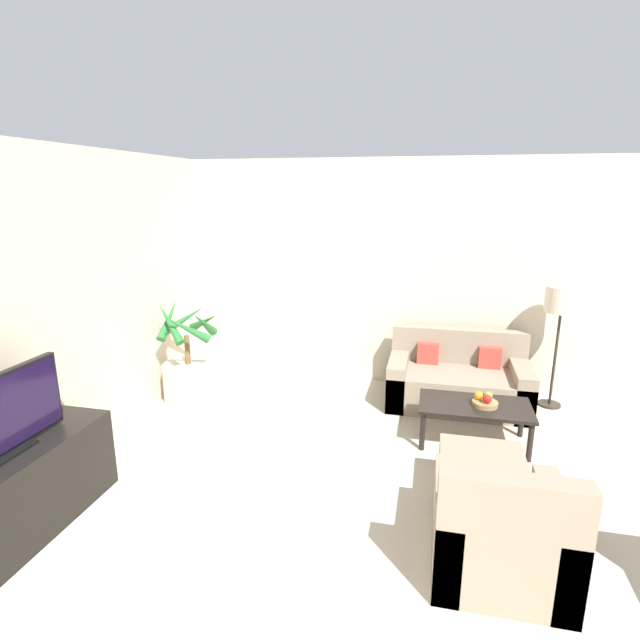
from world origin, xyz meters
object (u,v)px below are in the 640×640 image
Objects in this scene: armchair at (500,533)px; fruit_bowl at (485,404)px; floor_lamp at (562,305)px; ottoman at (480,474)px; television at (2,415)px; orange_fruit at (479,396)px; potted_palm at (189,372)px; apple_red at (487,399)px; apple_green at (488,396)px; tv_console at (16,495)px; coffee_table at (475,409)px; sofa_loveseat at (457,381)px.

fruit_bowl is at bearing 88.57° from armchair.
floor_lamp is 2.16× the size of ottoman.
orange_fruit is (3.17, 2.09, -0.43)m from television.
potted_palm reaches higher than apple_red.
apple_green reaches higher than ottoman.
apple_red is at bearing -43.70° from orange_fruit.
armchair is 0.80m from ottoman.
apple_red reaches higher than orange_fruit.
tv_console is 3.80m from orange_fruit.
potted_palm is 5.08× the size of fruit_bowl.
television is at bearing -146.68° from coffee_table.
potted_palm reaches higher than fruit_bowl.
sofa_loveseat is 19.30× the size of orange_fruit.
coffee_table is at bearing 170.30° from fruit_bowl.
tv_console is 3.83m from apple_red.
armchair is at bearing 6.99° from television.
apple_green reaches higher than fruit_bowl.
apple_red is at bearing -125.40° from floor_lamp.
floor_lamp is 5.81× the size of fruit_bowl.
tv_console reaches higher than apple_green.
potted_palm is 3.17m from fruit_bowl.
sofa_loveseat is at bearing 102.78° from apple_red.
potted_palm is at bearing -168.24° from sofa_loveseat.
floor_lamp is at bearing 52.99° from apple_green.
apple_red is (3.16, -0.34, 0.13)m from potted_palm.
fruit_bowl is (3.23, 2.05, 0.10)m from tv_console.
apple_red is at bearing -6.14° from potted_palm.
apple_green is 0.09m from orange_fruit.
orange_fruit reaches higher than fruit_bowl.
armchair is at bearing -107.23° from floor_lamp.
floor_lamp reaches higher than tv_console.
coffee_table is 0.11m from fruit_bowl.
floor_lamp reaches higher than coffee_table.
coffee_table is 12.44× the size of apple_red.
ottoman is (-0.05, 0.79, -0.08)m from armchair.
coffee_table is at bearing 89.60° from ottoman.
apple_red is (3.24, 2.02, -0.43)m from television.
sofa_loveseat is 1.36m from floor_lamp.
apple_red is 1.07× the size of apple_green.
fruit_bowl is at bearing -9.70° from coffee_table.
sofa_loveseat is 2.41× the size of ottoman.
orange_fruit is at bearing 33.32° from television.
fruit_bowl is 0.09m from apple_green.
potted_palm is 3.28m from ottoman.
tv_console is at bearing 180.00° from television.
potted_palm is 1.16× the size of coffee_table.
armchair is at bearing -86.36° from ottoman.
orange_fruit reaches higher than ottoman.
potted_palm reaches higher than armchair.
orange_fruit is at bearing -129.45° from floor_lamp.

